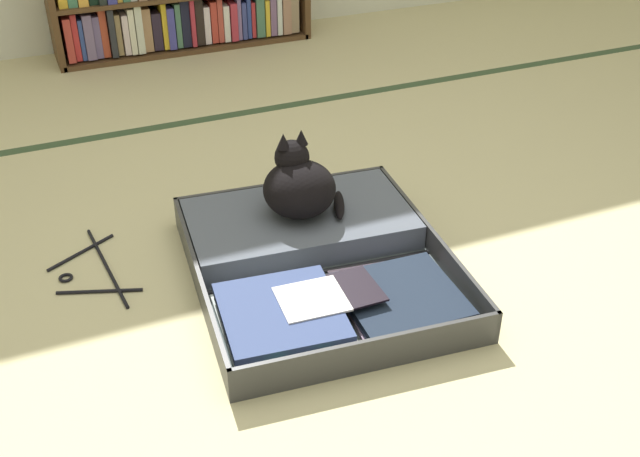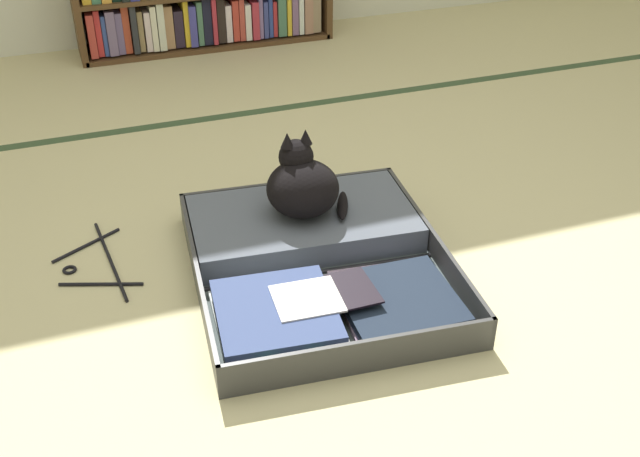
% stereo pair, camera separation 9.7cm
% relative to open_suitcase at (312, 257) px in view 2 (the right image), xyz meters
% --- Properties ---
extents(ground_plane, '(10.00, 10.00, 0.00)m').
position_rel_open_suitcase_xyz_m(ground_plane, '(0.06, -0.23, -0.04)').
color(ground_plane, '#CBC08B').
extents(tatami_border, '(4.80, 0.05, 0.00)m').
position_rel_open_suitcase_xyz_m(tatami_border, '(0.06, 1.13, -0.04)').
color(tatami_border, '#374D2F').
rests_on(tatami_border, ground_plane).
extents(open_suitcase, '(0.77, 0.88, 0.10)m').
position_rel_open_suitcase_xyz_m(open_suitcase, '(0.00, 0.00, 0.00)').
color(open_suitcase, '#393939').
rests_on(open_suitcase, ground_plane).
extents(black_cat, '(0.28, 0.23, 0.25)m').
position_rel_open_suitcase_xyz_m(black_cat, '(0.03, 0.17, 0.15)').
color(black_cat, black).
rests_on(black_cat, open_suitcase).
extents(clothes_hanger, '(0.24, 0.43, 0.01)m').
position_rel_open_suitcase_xyz_m(clothes_hanger, '(-0.59, 0.24, -0.04)').
color(clothes_hanger, black).
rests_on(clothes_hanger, ground_plane).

